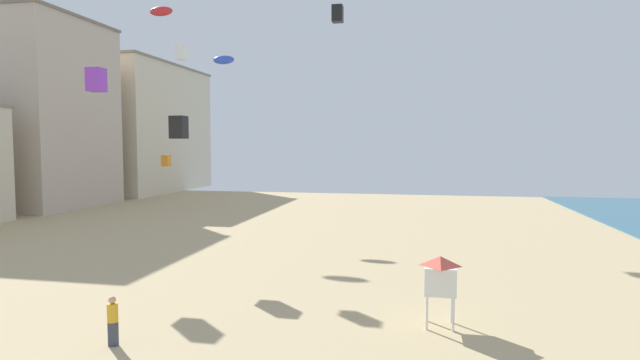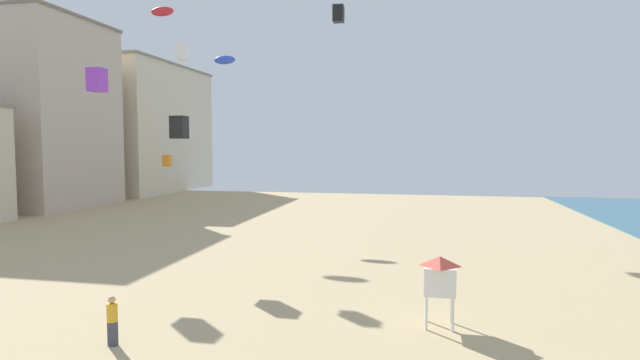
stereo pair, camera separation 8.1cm
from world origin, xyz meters
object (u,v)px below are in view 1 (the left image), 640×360
at_px(kite_red_parafoil, 161,11).
at_px(kite_purple_box, 96,80).
at_px(kite_blue_parafoil, 224,60).
at_px(kite_orange_box, 166,161).
at_px(kite_black_box, 338,14).
at_px(kite_black_box_2, 179,127).
at_px(kite_flyer, 113,318).
at_px(lifeguard_stand, 440,276).
at_px(kite_white_box, 182,52).

xyz_separation_m(kite_red_parafoil, kite_purple_box, (4.40, -15.56, -8.10)).
bearing_deg(kite_purple_box, kite_blue_parafoil, 84.02).
bearing_deg(kite_orange_box, kite_red_parafoil, -70.73).
bearing_deg(kite_black_box, kite_red_parafoil, -169.77).
bearing_deg(kite_black_box, kite_black_box_2, -108.02).
bearing_deg(kite_orange_box, kite_black_box, 7.19).
relative_size(kite_flyer, lifeguard_stand, 0.64).
xyz_separation_m(lifeguard_stand, kite_black_box_2, (-14.11, 7.92, 5.67)).
relative_size(kite_flyer, kite_black_box_2, 1.29).
bearing_deg(kite_white_box, kite_black_box_2, -65.93).
distance_m(kite_flyer, kite_orange_box, 31.47).
bearing_deg(kite_red_parafoil, kite_flyer, -64.33).
bearing_deg(lifeguard_stand, kite_white_box, 152.12).
xyz_separation_m(lifeguard_stand, kite_white_box, (-16.09, 12.36, 10.72)).
distance_m(kite_red_parafoil, kite_black_box_2, 21.14).
xyz_separation_m(lifeguard_stand, kite_orange_box, (-23.84, 24.20, 3.25)).
height_order(kite_white_box, kite_red_parafoil, kite_red_parafoil).
bearing_deg(kite_red_parafoil, kite_white_box, -55.91).
xyz_separation_m(kite_black_box_2, kite_orange_box, (-9.73, 16.27, -2.42)).
height_order(kite_black_box, kite_black_box_2, kite_black_box).
height_order(kite_flyer, kite_purple_box, kite_purple_box).
distance_m(lifeguard_stand, kite_orange_box, 34.13).
xyz_separation_m(lifeguard_stand, kite_black_box, (-8.18, 26.17, 16.22)).
bearing_deg(kite_flyer, kite_blue_parafoil, 5.06).
bearing_deg(lifeguard_stand, kite_purple_box, 167.40).
height_order(kite_flyer, kite_black_box_2, kite_black_box_2).
height_order(lifeguard_stand, kite_red_parafoil, kite_red_parafoil).
bearing_deg(kite_black_box, kite_white_box, -119.81).
relative_size(kite_flyer, kite_purple_box, 1.22).
bearing_deg(kite_white_box, lifeguard_stand, -37.52).
bearing_deg(kite_purple_box, lifeguard_stand, -22.25).
relative_size(kite_flyer, kite_orange_box, 1.56).
xyz_separation_m(kite_flyer, kite_orange_box, (-13.42, 28.15, 4.17)).
relative_size(kite_flyer, kite_black_box, 1.12).
bearing_deg(lifeguard_stand, kite_orange_box, 144.22).
relative_size(kite_black_box, kite_white_box, 1.41).
xyz_separation_m(kite_purple_box, kite_orange_box, (-4.68, 16.36, -5.18)).
xyz_separation_m(kite_white_box, kite_purple_box, (-3.07, -4.52, -2.29)).
bearing_deg(kite_purple_box, kite_white_box, 55.78).
xyz_separation_m(kite_blue_parafoil, kite_white_box, (1.48, -10.66, -1.30)).
distance_m(lifeguard_stand, kite_black_box, 31.86).
relative_size(kite_white_box, kite_red_parafoil, 0.48).
height_order(kite_flyer, kite_red_parafoil, kite_red_parafoil).
bearing_deg(kite_flyer, kite_black_box_2, 7.47).
bearing_deg(kite_flyer, kite_black_box, -14.06).
bearing_deg(kite_red_parafoil, kite_orange_box, 109.27).
relative_size(kite_blue_parafoil, kite_white_box, 1.85).
xyz_separation_m(kite_black_box, kite_purple_box, (-10.99, -18.33, -7.79)).
bearing_deg(kite_white_box, kite_purple_box, -124.22).
height_order(kite_white_box, kite_purple_box, kite_white_box).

